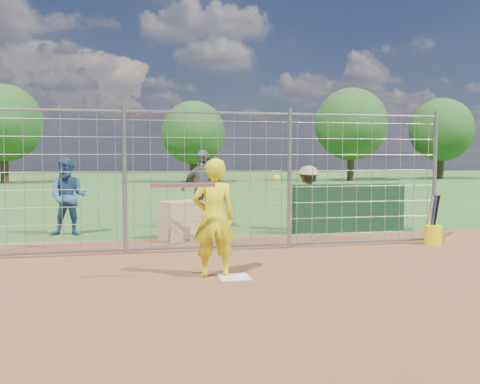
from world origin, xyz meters
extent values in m
plane|color=#2D591E|center=(0.00, 0.00, 0.00)|extent=(100.00, 100.00, 0.00)
plane|color=brown|center=(0.00, -3.00, 0.01)|extent=(18.00, 18.00, 0.00)
cube|color=silver|center=(0.00, -0.20, 0.01)|extent=(0.43, 0.43, 0.02)
cube|color=#11381E|center=(3.40, 3.60, 0.55)|extent=(2.60, 0.20, 1.10)
imported|color=yellow|center=(-0.27, -0.07, 0.85)|extent=(0.62, 0.42, 1.69)
imported|color=navy|center=(-2.70, 4.56, 0.85)|extent=(0.92, 0.77, 1.69)
imported|color=#5C5B60|center=(0.30, 4.96, 0.94)|extent=(1.18, 0.96, 1.87)
imported|color=olive|center=(2.65, 4.21, 0.75)|extent=(1.11, 0.89, 1.50)
cube|color=tan|center=(-0.36, 3.44, 0.40)|extent=(0.96, 0.83, 0.80)
cylinder|color=silver|center=(-0.74, -0.41, 1.34)|extent=(0.86, 0.14, 0.06)
sphere|color=#CEE217|center=(0.61, -0.24, 1.41)|extent=(0.10, 0.10, 0.10)
cylinder|color=yellow|center=(4.34, 1.75, 0.19)|extent=(0.34, 0.34, 0.38)
cylinder|color=silver|center=(4.29, 1.80, 0.55)|extent=(0.07, 0.25, 0.84)
cylinder|color=navy|center=(4.36, 1.80, 0.55)|extent=(0.10, 0.22, 0.85)
cylinder|color=black|center=(4.41, 1.80, 0.55)|extent=(0.09, 0.23, 0.84)
cylinder|color=gray|center=(-1.50, 2.00, 1.30)|extent=(0.08, 0.08, 2.60)
cylinder|color=gray|center=(1.50, 2.00, 1.30)|extent=(0.08, 0.08, 2.60)
cylinder|color=gray|center=(4.50, 2.00, 1.30)|extent=(0.08, 0.08, 2.60)
cylinder|color=gray|center=(0.00, 2.00, 2.50)|extent=(9.00, 0.05, 0.05)
cylinder|color=gray|center=(0.00, 2.00, 0.08)|extent=(9.00, 0.05, 0.05)
cube|color=gray|center=(0.00, 2.00, 1.25)|extent=(9.00, 0.02, 2.50)
cylinder|color=#3F2B19|center=(-9.00, 29.00, 1.26)|extent=(0.50, 0.50, 2.52)
sphere|color=#26561E|center=(-9.00, 29.00, 3.85)|extent=(4.90, 4.90, 4.90)
cylinder|color=#3F2B19|center=(3.00, 28.00, 1.08)|extent=(0.50, 0.50, 2.16)
sphere|color=#26561E|center=(3.00, 28.00, 3.30)|extent=(4.20, 4.20, 4.20)
cylinder|color=#3F2B19|center=(14.00, 27.50, 1.30)|extent=(0.50, 0.50, 2.59)
sphere|color=#26561E|center=(14.00, 27.50, 3.96)|extent=(5.04, 5.04, 5.04)
cylinder|color=#3F2B19|center=(22.00, 29.00, 1.22)|extent=(0.50, 0.50, 2.45)
sphere|color=#26561E|center=(22.00, 29.00, 3.74)|extent=(4.76, 4.76, 4.76)
camera|label=1|loc=(-1.49, -7.51, 1.72)|focal=40.00mm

